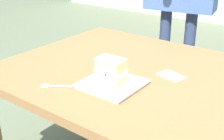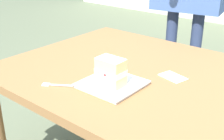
# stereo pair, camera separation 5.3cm
# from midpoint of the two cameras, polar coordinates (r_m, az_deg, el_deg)

# --- Properties ---
(patio_table) EXTENTS (1.52, 1.00, 0.70)m
(patio_table) POSITION_cam_midpoint_polar(r_m,az_deg,el_deg) (1.40, 10.35, -4.61)
(patio_table) COLOR olive
(patio_table) RESTS_ON ground
(dessert_plate) EXTENTS (0.24, 0.24, 0.02)m
(dessert_plate) POSITION_cam_midpoint_polar(r_m,az_deg,el_deg) (1.27, 1.21, -2.72)
(dessert_plate) COLOR white
(dessert_plate) RESTS_ON patio_table
(cake_slice) EXTENTS (0.12, 0.08, 0.11)m
(cake_slice) POSITION_cam_midpoint_polar(r_m,az_deg,el_deg) (1.23, 1.02, -0.33)
(cake_slice) COLOR #EAD18C
(cake_slice) RESTS_ON dessert_plate
(dessert_fork) EXTENTS (0.15, 0.11, 0.01)m
(dessert_fork) POSITION_cam_midpoint_polar(r_m,az_deg,el_deg) (1.29, -8.76, -2.86)
(dessert_fork) COLOR silver
(dessert_fork) RESTS_ON patio_table
(paper_napkin) EXTENTS (0.13, 0.10, 0.00)m
(paper_napkin) POSITION_cam_midpoint_polar(r_m,az_deg,el_deg) (1.39, 12.47, -1.28)
(paper_napkin) COLOR silver
(paper_napkin) RESTS_ON patio_table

